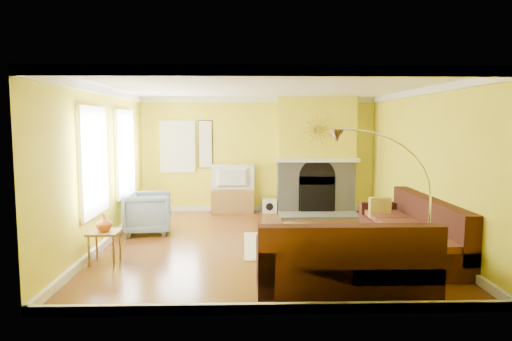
{
  "coord_description": "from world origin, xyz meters",
  "views": [
    {
      "loc": [
        -0.35,
        -7.81,
        2.09
      ],
      "look_at": [
        -0.12,
        0.4,
        1.24
      ],
      "focal_mm": 32.0,
      "sensor_mm": 36.0,
      "label": 1
    }
  ],
  "objects_px": {
    "media_console": "(233,201)",
    "side_table": "(105,247)",
    "arc_lamp": "(387,211)",
    "armchair": "(148,213)",
    "sectional_sofa": "(350,231)",
    "coffee_table": "(314,243)"
  },
  "relations": [
    {
      "from": "sectional_sofa",
      "to": "side_table",
      "type": "distance_m",
      "value": 3.72
    },
    {
      "from": "side_table",
      "to": "arc_lamp",
      "type": "distance_m",
      "value": 4.12
    },
    {
      "from": "side_table",
      "to": "arc_lamp",
      "type": "xyz_separation_m",
      "value": [
        3.87,
        -1.18,
        0.76
      ]
    },
    {
      "from": "armchair",
      "to": "side_table",
      "type": "height_order",
      "value": "armchair"
    },
    {
      "from": "media_console",
      "to": "side_table",
      "type": "height_order",
      "value": "media_console"
    },
    {
      "from": "arc_lamp",
      "to": "media_console",
      "type": "bearing_deg",
      "value": 112.14
    },
    {
      "from": "media_console",
      "to": "arc_lamp",
      "type": "relative_size",
      "value": 0.49
    },
    {
      "from": "coffee_table",
      "to": "side_table",
      "type": "distance_m",
      "value": 3.2
    },
    {
      "from": "media_console",
      "to": "armchair",
      "type": "distance_m",
      "value": 2.5
    },
    {
      "from": "armchair",
      "to": "arc_lamp",
      "type": "relative_size",
      "value": 0.43
    },
    {
      "from": "armchair",
      "to": "side_table",
      "type": "bearing_deg",
      "value": 164.69
    },
    {
      "from": "side_table",
      "to": "arc_lamp",
      "type": "relative_size",
      "value": 0.24
    },
    {
      "from": "sectional_sofa",
      "to": "media_console",
      "type": "bearing_deg",
      "value": 116.69
    },
    {
      "from": "media_console",
      "to": "side_table",
      "type": "relative_size",
      "value": 2.02
    },
    {
      "from": "coffee_table",
      "to": "side_table",
      "type": "bearing_deg",
      "value": -175.41
    },
    {
      "from": "coffee_table",
      "to": "armchair",
      "type": "bearing_deg",
      "value": 150.79
    },
    {
      "from": "media_console",
      "to": "armchair",
      "type": "height_order",
      "value": "armchair"
    },
    {
      "from": "side_table",
      "to": "sectional_sofa",
      "type": "bearing_deg",
      "value": 1.11
    },
    {
      "from": "armchair",
      "to": "side_table",
      "type": "relative_size",
      "value": 1.76
    },
    {
      "from": "media_console",
      "to": "armchair",
      "type": "bearing_deg",
      "value": -128.93
    },
    {
      "from": "media_console",
      "to": "arc_lamp",
      "type": "bearing_deg",
      "value": -67.86
    },
    {
      "from": "side_table",
      "to": "media_console",
      "type": "bearing_deg",
      "value": 64.5
    }
  ]
}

